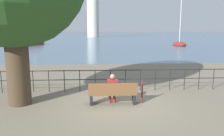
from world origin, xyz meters
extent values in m
plane|color=#7A705B|center=(0.00, 0.00, 0.00)|extent=(1000.00, 1000.00, 0.00)
cube|color=slate|center=(0.00, 160.38, 0.00)|extent=(600.00, 300.00, 0.01)
cylinder|color=#423323|center=(-3.70, 0.23, 1.55)|extent=(0.87, 0.87, 3.09)
cube|color=brown|center=(0.00, 0.00, 0.42)|extent=(1.91, 0.45, 0.05)
cube|color=brown|center=(0.00, -0.21, 0.68)|extent=(1.91, 0.04, 0.45)
cube|color=black|center=(-0.86, 0.00, 0.20)|extent=(0.10, 0.41, 0.40)
cube|color=black|center=(0.86, 0.00, 0.20)|extent=(0.10, 0.41, 0.40)
cylinder|color=maroon|center=(-0.10, 0.16, 0.23)|extent=(0.11, 0.11, 0.45)
cylinder|color=maroon|center=(0.08, 0.16, 0.23)|extent=(0.11, 0.11, 0.45)
cube|color=maroon|center=(-0.01, 0.07, 0.50)|extent=(0.35, 0.26, 0.14)
cube|color=maroon|center=(-0.01, -0.02, 0.73)|extent=(0.41, 0.24, 0.57)
sphere|color=#A87A5B|center=(-0.01, -0.02, 1.12)|extent=(0.19, 0.19, 0.19)
cylinder|color=black|center=(-5.14, 1.91, 0.53)|extent=(0.04, 0.04, 1.05)
cylinder|color=black|center=(-4.40, 1.91, 0.53)|extent=(0.04, 0.04, 1.05)
cylinder|color=black|center=(-3.67, 1.91, 0.53)|extent=(0.04, 0.04, 1.05)
cylinder|color=black|center=(-2.93, 1.91, 0.53)|extent=(0.04, 0.04, 1.05)
cylinder|color=black|center=(-2.20, 1.91, 0.53)|extent=(0.04, 0.04, 1.05)
cylinder|color=black|center=(-1.47, 1.91, 0.53)|extent=(0.04, 0.04, 1.05)
cylinder|color=black|center=(-0.73, 1.91, 0.53)|extent=(0.04, 0.04, 1.05)
cylinder|color=black|center=(0.00, 1.91, 0.53)|extent=(0.04, 0.04, 1.05)
cylinder|color=black|center=(0.73, 1.91, 0.53)|extent=(0.04, 0.04, 1.05)
cylinder|color=black|center=(1.47, 1.91, 0.53)|extent=(0.04, 0.04, 1.05)
cylinder|color=black|center=(2.20, 1.91, 0.53)|extent=(0.04, 0.04, 1.05)
cylinder|color=black|center=(2.93, 1.91, 0.53)|extent=(0.04, 0.04, 1.05)
cylinder|color=black|center=(3.67, 1.91, 0.53)|extent=(0.04, 0.04, 1.05)
cylinder|color=black|center=(4.40, 1.91, 0.53)|extent=(0.04, 0.04, 1.05)
cylinder|color=black|center=(5.14, 1.91, 0.53)|extent=(0.04, 0.04, 1.05)
cylinder|color=black|center=(0.00, 1.91, 1.02)|extent=(13.21, 0.04, 0.04)
cylinder|color=black|center=(0.00, 1.91, 0.58)|extent=(13.21, 0.04, 0.04)
cylinder|color=maroon|center=(1.19, 0.05, 0.41)|extent=(0.06, 0.06, 0.82)
cone|color=maroon|center=(1.19, 0.05, 0.88)|extent=(0.09, 0.09, 0.11)
ellipsoid|color=maroon|center=(14.97, 33.27, 0.21)|extent=(3.19, 6.05, 1.03)
cylinder|color=silver|center=(14.97, 33.27, 5.07)|extent=(0.14, 0.14, 9.10)
ellipsoid|color=maroon|center=(-13.36, 35.87, 0.34)|extent=(3.76, 6.56, 1.68)
cylinder|color=silver|center=(-13.36, 35.87, 5.73)|extent=(0.14, 0.14, 9.77)
cylinder|color=beige|center=(-3.22, 89.94, 10.09)|extent=(5.12, 5.12, 20.19)
camera|label=1|loc=(-0.51, -8.36, 2.92)|focal=35.00mm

